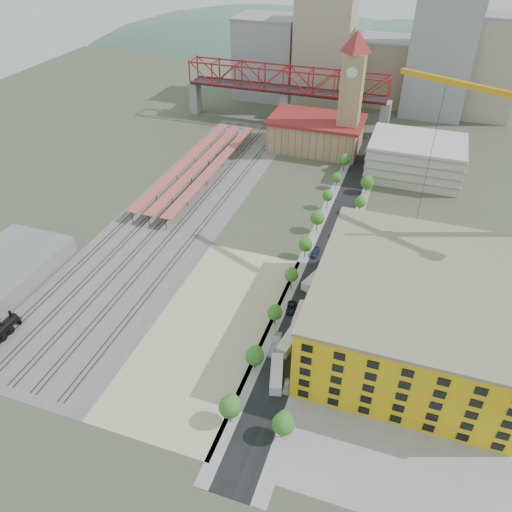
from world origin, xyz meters
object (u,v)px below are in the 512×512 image
(construction_building, at_px, (413,311))
(site_trailer_a, at_px, (276,374))
(site_trailer_d, at_px, (314,279))
(clock_tower, at_px, (352,84))
(site_trailer_b, at_px, (290,340))
(car_0, at_px, (273,351))
(site_trailer_c, at_px, (300,315))

(construction_building, xyz_separation_m, site_trailer_a, (-26.00, -21.29, -8.05))
(construction_building, height_order, site_trailer_d, construction_building)
(clock_tower, height_order, construction_building, clock_tower)
(site_trailer_b, distance_m, car_0, 5.18)
(site_trailer_a, height_order, site_trailer_d, site_trailer_a)
(site_trailer_a, height_order, site_trailer_b, site_trailer_b)
(car_0, bearing_deg, site_trailer_c, 73.12)
(construction_building, bearing_deg, car_0, -153.56)
(clock_tower, xyz_separation_m, car_0, (5.00, -114.42, -27.96))
(site_trailer_a, bearing_deg, site_trailer_c, 75.67)
(clock_tower, bearing_deg, site_trailer_b, -85.85)
(clock_tower, relative_size, car_0, 11.98)
(site_trailer_a, bearing_deg, car_0, 99.27)
(site_trailer_a, relative_size, site_trailer_c, 1.11)
(clock_tower, bearing_deg, site_trailer_d, -84.69)
(clock_tower, height_order, site_trailer_d, clock_tower)
(construction_building, bearing_deg, site_trailer_b, -158.48)
(clock_tower, bearing_deg, site_trailer_c, -85.47)
(clock_tower, distance_m, car_0, 117.89)
(site_trailer_b, xyz_separation_m, site_trailer_d, (0.00, 24.25, -0.12))
(clock_tower, relative_size, site_trailer_a, 5.22)
(clock_tower, bearing_deg, site_trailer_a, -86.23)
(construction_building, xyz_separation_m, site_trailer_d, (-26.00, 13.99, -8.13))
(site_trailer_d, bearing_deg, clock_tower, 115.08)
(construction_building, relative_size, site_trailer_a, 5.08)
(clock_tower, distance_m, construction_building, 107.36)
(clock_tower, distance_m, site_trailer_d, 90.62)
(site_trailer_b, height_order, site_trailer_d, site_trailer_b)
(car_0, bearing_deg, site_trailer_b, 50.03)
(clock_tower, xyz_separation_m, site_trailer_b, (8.00, -110.25, -27.30))
(site_trailer_b, relative_size, site_trailer_c, 1.14)
(clock_tower, distance_m, site_trailer_b, 113.86)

